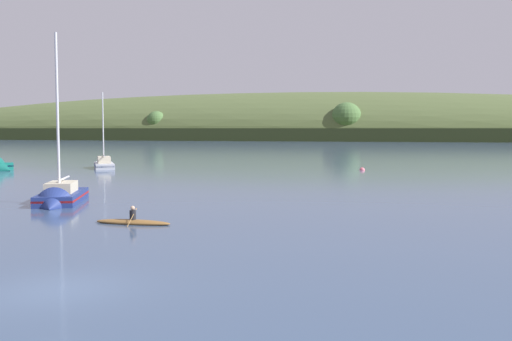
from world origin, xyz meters
TOP-DOWN VIEW (x-y plane):
  - ground at (0.00, 0.00)m, footprint 1400.00×1400.00m
  - far_shoreline_hill at (-45.83, 244.62)m, footprint 542.20×116.47m
  - sailboat_near_mooring at (-11.83, 17.15)m, footprint 4.90×7.21m
  - sailboat_outer_reach at (-27.05, 48.06)m, footprint 5.70×7.13m
  - canoe_with_paddler at (-3.62, 11.43)m, footprint 4.04×1.47m
  - mooring_buoy_off_fishing_boat at (3.55, 52.67)m, footprint 0.63×0.63m

SIDE VIEW (x-z plane):
  - ground at x=0.00m, z-range 0.00..0.00m
  - mooring_buoy_off_fishing_boat at x=3.55m, z-range -0.36..0.36m
  - canoe_with_paddler at x=-3.62m, z-range -0.42..0.61m
  - sailboat_near_mooring at x=-11.83m, z-range -5.72..6.15m
  - sailboat_outer_reach at x=-27.05m, z-range -4.80..5.28m
  - far_shoreline_hill at x=-45.83m, z-range -20.77..21.36m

